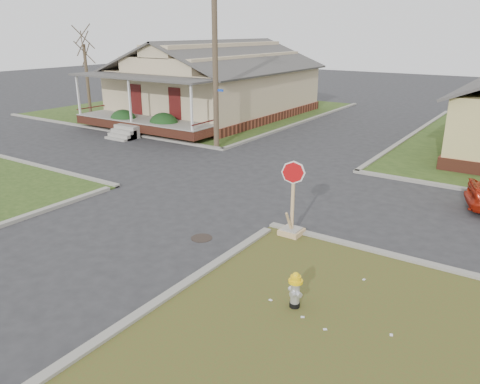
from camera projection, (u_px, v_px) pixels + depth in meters
The scene contains 11 objects.
ground at pixel (159, 217), 15.49m from camera, with size 120.00×120.00×0.00m, color #28282A.
verge_far_left at pixel (195, 109), 36.44m from camera, with size 19.00×19.00×0.05m, color #2B4117.
curbs at pixel (242, 180), 19.41m from camera, with size 80.00×40.00×0.12m, color gray, non-canonical shape.
manhole at pixel (202, 238), 13.94m from camera, with size 0.64×0.64×0.01m, color black.
corner_house at pixel (216, 84), 33.09m from camera, with size 10.10×15.50×5.30m.
utility_pole at pixel (215, 56), 23.15m from camera, with size 1.80×0.28×9.00m.
tree_far_left at pixel (87, 80), 33.55m from camera, with size 0.22×0.22×4.90m, color #443427.
fire_hydrant at pixel (295, 288), 10.25m from camera, with size 0.32×0.32×0.86m.
stop_sign at pixel (292, 219), 13.93m from camera, with size 0.65×0.64×2.30m.
hedge_left at pixel (124, 121), 28.40m from camera, with size 1.60×1.31×1.22m, color #153B17.
hedge_right at pixel (164, 125), 27.06m from camera, with size 1.63×1.34×1.25m, color #153B17.
Camera 1 is at (10.23, -10.43, 5.87)m, focal length 35.00 mm.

